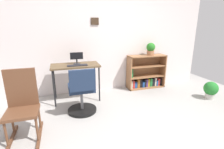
# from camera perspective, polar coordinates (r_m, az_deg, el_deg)

# --- Properties ---
(ground_plane) EXTENTS (6.24, 6.24, 0.00)m
(ground_plane) POSITION_cam_1_polar(r_m,az_deg,el_deg) (2.47, 10.55, -22.01)
(ground_plane) COLOR #9F9C98
(wall_back) EXTENTS (5.20, 0.12, 2.47)m
(wall_back) POSITION_cam_1_polar(r_m,az_deg,el_deg) (3.97, -3.26, 12.09)
(wall_back) COLOR silver
(wall_back) RESTS_ON ground_plane
(desk) EXTENTS (0.96, 0.53, 0.76)m
(desk) POSITION_cam_1_polar(r_m,az_deg,el_deg) (3.50, -12.35, 2.15)
(desk) COLOR brown
(desk) RESTS_ON ground_plane
(monitor) EXTENTS (0.26, 0.14, 0.24)m
(monitor) POSITION_cam_1_polar(r_m,az_deg,el_deg) (3.53, -11.94, 5.59)
(monitor) COLOR #262628
(monitor) RESTS_ON desk
(keyboard) EXTENTS (0.40, 0.12, 0.02)m
(keyboard) POSITION_cam_1_polar(r_m,az_deg,el_deg) (3.38, -11.69, 3.08)
(keyboard) COLOR black
(keyboard) RESTS_ON desk
(office_chair) EXTENTS (0.52, 0.55, 0.85)m
(office_chair) POSITION_cam_1_polar(r_m,az_deg,el_deg) (3.00, -10.22, -6.58)
(office_chair) COLOR black
(office_chair) RESTS_ON ground_plane
(rocking_chair) EXTENTS (0.42, 0.64, 0.96)m
(rocking_chair) POSITION_cam_1_polar(r_m,az_deg,el_deg) (2.64, -28.19, -8.98)
(rocking_chair) COLOR brown
(rocking_chair) RESTS_ON ground_plane
(bookshelf_low) EXTENTS (0.95, 0.30, 0.83)m
(bookshelf_low) POSITION_cam_1_polar(r_m,az_deg,el_deg) (4.32, 11.19, 0.28)
(bookshelf_low) COLOR #8F5F3B
(bookshelf_low) RESTS_ON ground_plane
(potted_plant_on_shelf) EXTENTS (0.21, 0.21, 0.30)m
(potted_plant_on_shelf) POSITION_cam_1_polar(r_m,az_deg,el_deg) (4.19, 13.03, 8.54)
(potted_plant_on_shelf) COLOR #9E6642
(potted_plant_on_shelf) RESTS_ON bookshelf_low
(potted_plant_floor) EXTENTS (0.29, 0.29, 0.38)m
(potted_plant_floor) POSITION_cam_1_polar(r_m,az_deg,el_deg) (4.17, 30.56, -4.41)
(potted_plant_floor) COLOR #B7B2A8
(potted_plant_floor) RESTS_ON ground_plane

